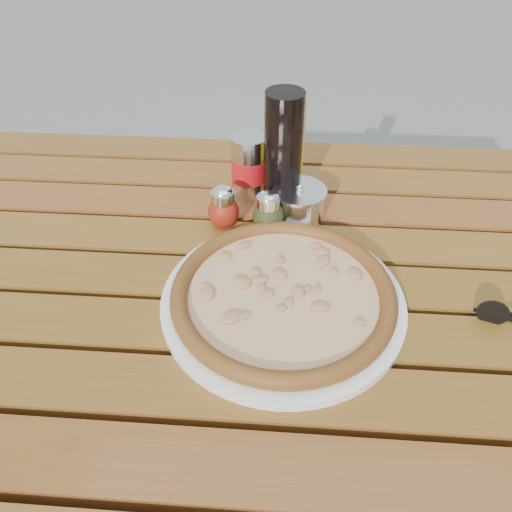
# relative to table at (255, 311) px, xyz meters

# --- Properties ---
(ground) EXTENTS (60.00, 60.00, 0.00)m
(ground) POSITION_rel_table_xyz_m (0.00, 0.00, -0.67)
(ground) COLOR slate
(ground) RESTS_ON ground
(table) EXTENTS (1.40, 0.90, 0.75)m
(table) POSITION_rel_table_xyz_m (0.00, 0.00, 0.00)
(table) COLOR #3A200D
(table) RESTS_ON ground
(plate) EXTENTS (0.47, 0.47, 0.01)m
(plate) POSITION_rel_table_xyz_m (0.04, -0.05, 0.08)
(plate) COLOR white
(plate) RESTS_ON table
(pizza) EXTENTS (0.41, 0.41, 0.03)m
(pizza) POSITION_rel_table_xyz_m (0.04, -0.05, 0.10)
(pizza) COLOR beige
(pizza) RESTS_ON plate
(pepper_shaker) EXTENTS (0.06, 0.06, 0.08)m
(pepper_shaker) POSITION_rel_table_xyz_m (-0.07, 0.13, 0.11)
(pepper_shaker) COLOR #A62113
(pepper_shaker) RESTS_ON table
(oregano_shaker) EXTENTS (0.07, 0.07, 0.08)m
(oregano_shaker) POSITION_rel_table_xyz_m (0.01, 0.12, 0.11)
(oregano_shaker) COLOR #363B17
(oregano_shaker) RESTS_ON table
(dark_bottle) EXTENTS (0.09, 0.09, 0.22)m
(dark_bottle) POSITION_rel_table_xyz_m (0.03, 0.20, 0.19)
(dark_bottle) COLOR black
(dark_bottle) RESTS_ON table
(soda_can) EXTENTS (0.08, 0.08, 0.12)m
(soda_can) POSITION_rel_table_xyz_m (-0.03, 0.24, 0.13)
(soda_can) COLOR silver
(soda_can) RESTS_ON table
(olive_oil_cruet) EXTENTS (0.07, 0.07, 0.21)m
(olive_oil_cruet) POSITION_rel_table_xyz_m (0.04, 0.24, 0.17)
(olive_oil_cruet) COLOR gold
(olive_oil_cruet) RESTS_ON table
(parmesan_tin) EXTENTS (0.12, 0.12, 0.07)m
(parmesan_tin) POSITION_rel_table_xyz_m (0.07, 0.17, 0.11)
(parmesan_tin) COLOR white
(parmesan_tin) RESTS_ON table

